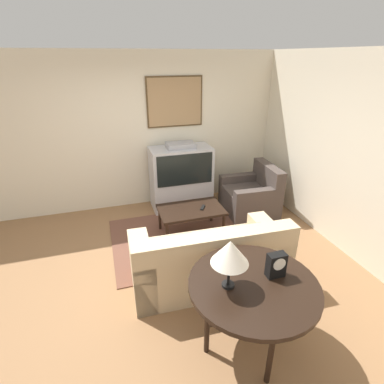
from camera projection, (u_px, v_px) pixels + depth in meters
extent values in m
plane|color=#8E6642|center=(163.00, 271.00, 3.97)|extent=(12.00, 12.00, 0.00)
cube|color=beige|center=(134.00, 134.00, 5.26)|extent=(12.00, 0.06, 2.70)
cube|color=#4C381E|center=(175.00, 102.00, 5.20)|extent=(0.99, 0.03, 0.86)
cube|color=#A37F56|center=(175.00, 102.00, 5.19)|extent=(0.94, 0.01, 0.81)
cube|color=beige|center=(346.00, 155.00, 4.11)|extent=(0.06, 12.00, 2.70)
cube|color=brown|center=(191.00, 236.00, 4.71)|extent=(2.42, 1.72, 0.01)
cube|color=#B7B7BC|center=(181.00, 193.00, 5.58)|extent=(1.08, 0.55, 0.51)
cube|color=#B7B7BC|center=(181.00, 165.00, 5.35)|extent=(1.08, 0.55, 0.62)
cube|color=black|center=(185.00, 170.00, 5.10)|extent=(0.97, 0.01, 0.55)
cube|color=#9E9EA3|center=(180.00, 145.00, 5.20)|extent=(0.49, 0.31, 0.09)
cube|color=#CCB289|center=(208.00, 263.00, 3.74)|extent=(1.91, 0.91, 0.47)
cube|color=#CCB289|center=(218.00, 249.00, 3.29)|extent=(1.88, 0.29, 0.39)
cube|color=#CCB289|center=(268.00, 248.00, 3.90)|extent=(0.27, 0.85, 0.63)
cube|color=#CCB289|center=(142.00, 269.00, 3.52)|extent=(0.27, 0.85, 0.63)
cube|color=gray|center=(248.00, 239.00, 3.52)|extent=(0.36, 0.13, 0.34)
cube|color=gray|center=(178.00, 250.00, 3.32)|extent=(0.36, 0.13, 0.34)
cube|color=#473D38|center=(249.00, 200.00, 5.41)|extent=(0.90, 0.94, 0.45)
cube|color=#473D38|center=(268.00, 176.00, 5.30)|extent=(0.23, 0.90, 0.41)
cube|color=#473D38|center=(241.00, 188.00, 5.70)|extent=(0.86, 0.21, 0.59)
cube|color=#473D38|center=(258.00, 205.00, 5.05)|extent=(0.86, 0.21, 0.59)
cube|color=black|center=(191.00, 210.00, 4.63)|extent=(0.99, 0.62, 0.04)
cylinder|color=black|center=(167.00, 236.00, 4.37)|extent=(0.04, 0.04, 0.41)
cylinder|color=black|center=(224.00, 226.00, 4.61)|extent=(0.04, 0.04, 0.41)
cylinder|color=black|center=(160.00, 219.00, 4.83)|extent=(0.04, 0.04, 0.41)
cylinder|color=black|center=(212.00, 211.00, 5.07)|extent=(0.04, 0.04, 0.41)
cylinder|color=black|center=(254.00, 285.00, 2.64)|extent=(1.16, 1.16, 0.04)
cube|color=black|center=(253.00, 290.00, 2.67)|extent=(0.99, 0.46, 0.08)
cylinder|color=black|center=(207.00, 323.00, 2.74)|extent=(0.05, 0.05, 0.74)
cylinder|color=black|center=(284.00, 303.00, 2.96)|extent=(0.05, 0.05, 0.74)
cylinder|color=black|center=(271.00, 352.00, 2.47)|extent=(0.05, 0.05, 0.74)
cylinder|color=black|center=(228.00, 285.00, 2.59)|extent=(0.11, 0.11, 0.02)
cylinder|color=black|center=(229.00, 265.00, 2.50)|extent=(0.02, 0.02, 0.40)
cone|color=silver|center=(230.00, 252.00, 2.45)|extent=(0.32, 0.32, 0.21)
cube|color=black|center=(276.00, 265.00, 2.67)|extent=(0.17, 0.09, 0.23)
cylinder|color=white|center=(280.00, 264.00, 2.61)|extent=(0.12, 0.01, 0.12)
cube|color=black|center=(203.00, 207.00, 4.63)|extent=(0.12, 0.16, 0.02)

